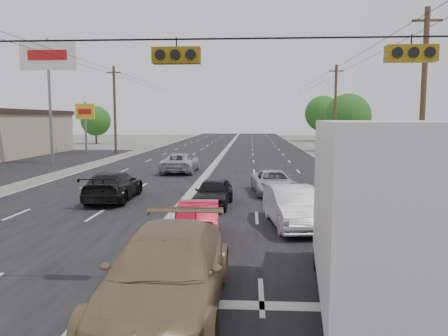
% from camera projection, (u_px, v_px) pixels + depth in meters
% --- Properties ---
extents(ground, '(200.00, 200.00, 0.00)m').
position_uv_depth(ground, '(116.00, 294.00, 10.23)').
color(ground, '#606356').
rests_on(ground, ground).
extents(road_surface, '(20.00, 160.00, 0.02)m').
position_uv_depth(road_surface, '(216.00, 163.00, 39.98)').
color(road_surface, black).
rests_on(road_surface, ground).
extents(center_median, '(0.50, 160.00, 0.20)m').
position_uv_depth(center_median, '(216.00, 162.00, 39.97)').
color(center_median, gray).
rests_on(center_median, ground).
extents(parking_lot, '(10.00, 42.00, 0.02)m').
position_uv_depth(parking_lot, '(7.00, 168.00, 36.05)').
color(parking_lot, black).
rests_on(parking_lot, ground).
extents(utility_pole_left_c, '(1.60, 0.30, 10.00)m').
position_uv_depth(utility_pole_left_c, '(115.00, 110.00, 50.08)').
color(utility_pole_left_c, '#422D1E').
rests_on(utility_pole_left_c, ground).
extents(utility_pole_right_b, '(1.60, 0.30, 10.00)m').
position_uv_depth(utility_pole_right_b, '(423.00, 100.00, 23.76)').
color(utility_pole_right_b, '#422D1E').
rests_on(utility_pole_right_b, ground).
extents(utility_pole_right_c, '(1.60, 0.30, 10.00)m').
position_uv_depth(utility_pole_right_c, '(335.00, 109.00, 48.56)').
color(utility_pole_right_c, '#422D1E').
rests_on(utility_pole_right_c, ground).
extents(traffic_signals, '(25.00, 0.30, 0.54)m').
position_uv_depth(traffic_signals, '(172.00, 54.00, 9.52)').
color(traffic_signals, black).
rests_on(traffic_signals, ground).
extents(pole_sign_billboard, '(5.00, 0.25, 11.00)m').
position_uv_depth(pole_sign_billboard, '(48.00, 63.00, 37.88)').
color(pole_sign_billboard, slate).
rests_on(pole_sign_billboard, ground).
extents(pole_sign_far, '(2.20, 0.25, 6.00)m').
position_uv_depth(pole_sign_far, '(85.00, 116.00, 50.37)').
color(pole_sign_far, slate).
rests_on(pole_sign_far, ground).
extents(tree_left_far, '(4.80, 4.80, 6.12)m').
position_uv_depth(tree_left_far, '(96.00, 121.00, 70.65)').
color(tree_left_far, '#382619').
rests_on(tree_left_far, ground).
extents(tree_right_mid, '(5.60, 5.60, 7.14)m').
position_uv_depth(tree_right_mid, '(348.00, 116.00, 53.45)').
color(tree_right_mid, '#382619').
rests_on(tree_right_mid, ground).
extents(tree_right_far, '(6.40, 6.40, 8.16)m').
position_uv_depth(tree_right_far, '(323.00, 114.00, 78.11)').
color(tree_right_far, '#382619').
rests_on(tree_right_far, ground).
extents(box_truck, '(3.59, 8.21, 4.04)m').
position_uv_depth(box_truck, '(391.00, 220.00, 8.72)').
color(box_truck, black).
rests_on(box_truck, ground).
extents(tan_sedan, '(2.43, 5.94, 1.72)m').
position_uv_depth(tan_sedan, '(167.00, 273.00, 9.12)').
color(tan_sedan, olive).
rests_on(tan_sedan, ground).
extents(red_sedan, '(1.63, 3.97, 1.28)m').
position_uv_depth(red_sedan, '(198.00, 223.00, 14.51)').
color(red_sedan, '#B60B26').
rests_on(red_sedan, ground).
extents(queue_car_a, '(1.81, 3.95, 1.31)m').
position_uv_depth(queue_car_a, '(213.00, 193.00, 20.24)').
color(queue_car_a, black).
rests_on(queue_car_a, ground).
extents(queue_car_b, '(2.18, 4.75, 1.51)m').
position_uv_depth(queue_car_b, '(293.00, 207.00, 16.48)').
color(queue_car_b, silver).
rests_on(queue_car_b, ground).
extents(queue_car_c, '(2.50, 4.67, 1.25)m').
position_uv_depth(queue_car_c, '(273.00, 183.00, 23.69)').
color(queue_car_c, '#B0B3B8').
rests_on(queue_car_c, ground).
extents(queue_car_d, '(2.22, 4.97, 1.42)m').
position_uv_depth(queue_car_d, '(373.00, 210.00, 16.22)').
color(queue_car_d, navy).
rests_on(queue_car_d, ground).
extents(queue_car_e, '(2.23, 4.68, 1.54)m').
position_uv_depth(queue_car_e, '(361.00, 187.00, 21.32)').
color(queue_car_e, maroon).
rests_on(queue_car_e, ground).
extents(oncoming_near, '(2.17, 5.11, 1.47)m').
position_uv_depth(oncoming_near, '(113.00, 186.00, 21.77)').
color(oncoming_near, black).
rests_on(oncoming_near, ground).
extents(oncoming_far, '(2.47, 5.30, 1.47)m').
position_uv_depth(oncoming_far, '(180.00, 163.00, 33.11)').
color(oncoming_far, '#A7A9AF').
rests_on(oncoming_far, ground).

